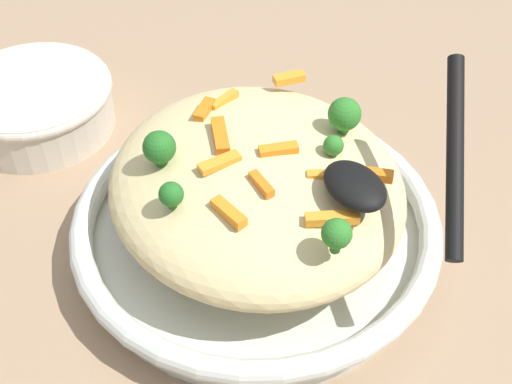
% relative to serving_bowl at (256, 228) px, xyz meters
% --- Properties ---
extents(ground_plane, '(2.40, 2.40, 0.00)m').
position_rel_serving_bowl_xyz_m(ground_plane, '(0.00, 0.00, -0.02)').
color(ground_plane, '#9E7F60').
extents(serving_bowl, '(0.32, 0.32, 0.04)m').
position_rel_serving_bowl_xyz_m(serving_bowl, '(0.00, 0.00, 0.00)').
color(serving_bowl, silver).
rests_on(serving_bowl, ground_plane).
extents(pasta_mound, '(0.26, 0.24, 0.07)m').
position_rel_serving_bowl_xyz_m(pasta_mound, '(0.00, 0.00, 0.05)').
color(pasta_mound, '#DBC689').
rests_on(pasta_mound, serving_bowl).
extents(carrot_piece_0, '(0.03, 0.01, 0.01)m').
position_rel_serving_bowl_xyz_m(carrot_piece_0, '(0.04, -0.02, 0.09)').
color(carrot_piece_0, orange).
rests_on(carrot_piece_0, pasta_mound).
extents(carrot_piece_1, '(0.04, 0.02, 0.01)m').
position_rel_serving_bowl_xyz_m(carrot_piece_1, '(-0.03, -0.02, 0.09)').
color(carrot_piece_1, orange).
rests_on(carrot_piece_1, pasta_mound).
extents(carrot_piece_2, '(0.02, 0.03, 0.01)m').
position_rel_serving_bowl_xyz_m(carrot_piece_2, '(-0.08, 0.08, 0.09)').
color(carrot_piece_2, orange).
rests_on(carrot_piece_2, pasta_mound).
extents(carrot_piece_3, '(0.02, 0.03, 0.01)m').
position_rel_serving_bowl_xyz_m(carrot_piece_3, '(0.05, 0.04, 0.09)').
color(carrot_piece_3, orange).
rests_on(carrot_piece_3, pasta_mound).
extents(carrot_piece_4, '(0.02, 0.03, 0.01)m').
position_rel_serving_bowl_xyz_m(carrot_piece_4, '(0.01, 0.01, 0.09)').
color(carrot_piece_4, orange).
rests_on(carrot_piece_4, pasta_mound).
extents(carrot_piece_5, '(0.02, 0.03, 0.01)m').
position_rel_serving_bowl_xyz_m(carrot_piece_5, '(-0.08, 0.01, 0.09)').
color(carrot_piece_5, orange).
rests_on(carrot_piece_5, pasta_mound).
extents(carrot_piece_6, '(0.02, 0.04, 0.01)m').
position_rel_serving_bowl_xyz_m(carrot_piece_6, '(0.09, 0.01, 0.09)').
color(carrot_piece_6, orange).
rests_on(carrot_piece_6, pasta_mound).
extents(carrot_piece_7, '(0.01, 0.03, 0.01)m').
position_rel_serving_bowl_xyz_m(carrot_piece_7, '(-0.00, -0.03, 0.09)').
color(carrot_piece_7, orange).
rests_on(carrot_piece_7, pasta_mound).
extents(carrot_piece_8, '(0.03, 0.02, 0.01)m').
position_rel_serving_bowl_xyz_m(carrot_piece_8, '(0.05, -0.05, 0.09)').
color(carrot_piece_8, orange).
rests_on(carrot_piece_8, pasta_mound).
extents(carrot_piece_9, '(0.03, 0.03, 0.01)m').
position_rel_serving_bowl_xyz_m(carrot_piece_9, '(0.06, 0.07, 0.09)').
color(carrot_piece_9, orange).
rests_on(carrot_piece_9, pasta_mound).
extents(carrot_piece_10, '(0.03, 0.03, 0.01)m').
position_rel_serving_bowl_xyz_m(carrot_piece_10, '(-0.07, -0.01, 0.09)').
color(carrot_piece_10, orange).
rests_on(carrot_piece_10, pasta_mound).
extents(broccoli_floret_0, '(0.02, 0.02, 0.02)m').
position_rel_serving_bowl_xyz_m(broccoli_floret_0, '(0.03, 0.05, 0.09)').
color(broccoli_floret_0, '#296820').
rests_on(broccoli_floret_0, pasta_mound).
extents(broccoli_floret_1, '(0.02, 0.02, 0.02)m').
position_rel_serving_bowl_xyz_m(broccoli_floret_1, '(0.02, -0.08, 0.09)').
color(broccoli_floret_1, '#205B1C').
rests_on(broccoli_floret_1, pasta_mound).
extents(broccoli_floret_2, '(0.02, 0.02, 0.03)m').
position_rel_serving_bowl_xyz_m(broccoli_floret_2, '(0.11, 0.00, 0.10)').
color(broccoli_floret_2, '#296820').
rests_on(broccoli_floret_2, pasta_mound).
extents(broccoli_floret_3, '(0.03, 0.03, 0.03)m').
position_rel_serving_bowl_xyz_m(broccoli_floret_3, '(-0.03, -0.07, 0.10)').
color(broccoli_floret_3, '#205B1C').
rests_on(broccoli_floret_3, pasta_mound).
extents(broccoli_floret_4, '(0.03, 0.03, 0.03)m').
position_rel_serving_bowl_xyz_m(broccoli_floret_4, '(0.01, 0.08, 0.10)').
color(broccoli_floret_4, '#296820').
rests_on(broccoli_floret_4, pasta_mound).
extents(serving_spoon, '(0.12, 0.12, 0.09)m').
position_rel_serving_bowl_xyz_m(serving_spoon, '(0.09, 0.06, 0.11)').
color(serving_spoon, black).
rests_on(serving_spoon, pasta_mound).
extents(companion_bowl, '(0.16, 0.16, 0.05)m').
position_rel_serving_bowl_xyz_m(companion_bowl, '(-0.26, -0.12, 0.01)').
color(companion_bowl, beige).
rests_on(companion_bowl, ground_plane).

